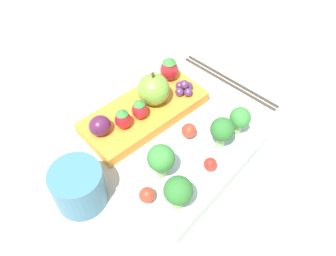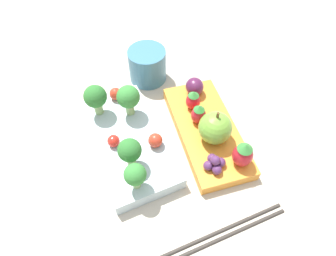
{
  "view_description": "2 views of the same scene",
  "coord_description": "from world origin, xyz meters",
  "px_view_note": "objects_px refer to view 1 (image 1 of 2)",
  "views": [
    {
      "loc": [
        0.26,
        0.29,
        0.5
      ],
      "look_at": [
        0.01,
        0.0,
        0.04
      ],
      "focal_mm": 40.0,
      "sensor_mm": 36.0,
      "label": 1
    },
    {
      "loc": [
        -0.29,
        0.09,
        0.44
      ],
      "look_at": [
        0.01,
        0.0,
        0.04
      ],
      "focal_mm": 32.0,
      "sensor_mm": 36.0,
      "label": 2
    }
  ],
  "objects_px": {
    "apple": "(153,89)",
    "broccoli_floret_2": "(161,159)",
    "cherry_tomato_2": "(189,131)",
    "cherry_tomato_1": "(210,164)",
    "plum": "(100,126)",
    "drinking_cup": "(80,188)",
    "bento_box_fruit": "(144,112)",
    "grape_cluster": "(184,88)",
    "strawberry_2": "(169,69)",
    "cherry_tomato_0": "(147,195)",
    "strawberry_0": "(123,119)",
    "chopsticks_pair": "(230,81)",
    "broccoli_floret_0": "(222,130)",
    "bento_box_savoury": "(195,166)",
    "strawberry_1": "(140,109)",
    "broccoli_floret_3": "(178,191)",
    "broccoli_floret_1": "(240,118)"
  },
  "relations": [
    {
      "from": "cherry_tomato_2",
      "to": "strawberry_1",
      "type": "relative_size",
      "value": 0.59
    },
    {
      "from": "strawberry_2",
      "to": "bento_box_savoury",
      "type": "bearing_deg",
      "value": 60.49
    },
    {
      "from": "cherry_tomato_0",
      "to": "grape_cluster",
      "type": "xyz_separation_m",
      "value": [
        -0.19,
        -0.13,
        -0.01
      ]
    },
    {
      "from": "broccoli_floret_3",
      "to": "strawberry_0",
      "type": "height_order",
      "value": "broccoli_floret_3"
    },
    {
      "from": "plum",
      "to": "broccoli_floret_1",
      "type": "bearing_deg",
      "value": 137.89
    },
    {
      "from": "broccoli_floret_1",
      "to": "broccoli_floret_3",
      "type": "distance_m",
      "value": 0.17
    },
    {
      "from": "strawberry_0",
      "to": "plum",
      "type": "relative_size",
      "value": 1.11
    },
    {
      "from": "broccoli_floret_2",
      "to": "apple",
      "type": "distance_m",
      "value": 0.16
    },
    {
      "from": "grape_cluster",
      "to": "cherry_tomato_2",
      "type": "bearing_deg",
      "value": 51.35
    },
    {
      "from": "cherry_tomato_2",
      "to": "strawberry_0",
      "type": "bearing_deg",
      "value": -53.47
    },
    {
      "from": "strawberry_0",
      "to": "grape_cluster",
      "type": "relative_size",
      "value": 1.09
    },
    {
      "from": "strawberry_1",
      "to": "grape_cluster",
      "type": "bearing_deg",
      "value": 176.3
    },
    {
      "from": "apple",
      "to": "broccoli_floret_2",
      "type": "bearing_deg",
      "value": 54.18
    },
    {
      "from": "strawberry_2",
      "to": "grape_cluster",
      "type": "relative_size",
      "value": 1.34
    },
    {
      "from": "broccoli_floret_3",
      "to": "broccoli_floret_1",
      "type": "bearing_deg",
      "value": -168.14
    },
    {
      "from": "cherry_tomato_1",
      "to": "plum",
      "type": "xyz_separation_m",
      "value": [
        0.08,
        -0.17,
        0.0
      ]
    },
    {
      "from": "grape_cluster",
      "to": "cherry_tomato_0",
      "type": "bearing_deg",
      "value": 33.71
    },
    {
      "from": "cherry_tomato_1",
      "to": "strawberry_0",
      "type": "bearing_deg",
      "value": -73.46
    },
    {
      "from": "strawberry_1",
      "to": "plum",
      "type": "xyz_separation_m",
      "value": [
        0.07,
        -0.02,
        -0.0
      ]
    },
    {
      "from": "strawberry_1",
      "to": "drinking_cup",
      "type": "xyz_separation_m",
      "value": [
        0.16,
        0.06,
        -0.01
      ]
    },
    {
      "from": "broccoli_floret_1",
      "to": "plum",
      "type": "height_order",
      "value": "broccoli_floret_1"
    },
    {
      "from": "strawberry_0",
      "to": "grape_cluster",
      "type": "xyz_separation_m",
      "value": [
        -0.13,
        0.01,
        -0.01
      ]
    },
    {
      "from": "bento_box_fruit",
      "to": "apple",
      "type": "height_order",
      "value": "apple"
    },
    {
      "from": "apple",
      "to": "drinking_cup",
      "type": "distance_m",
      "value": 0.21
    },
    {
      "from": "broccoli_floret_2",
      "to": "cherry_tomato_2",
      "type": "xyz_separation_m",
      "value": [
        -0.08,
        -0.03,
        -0.03
      ]
    },
    {
      "from": "bento_box_fruit",
      "to": "cherry_tomato_1",
      "type": "height_order",
      "value": "cherry_tomato_1"
    },
    {
      "from": "broccoli_floret_0",
      "to": "strawberry_2",
      "type": "xyz_separation_m",
      "value": [
        -0.04,
        -0.17,
        -0.02
      ]
    },
    {
      "from": "grape_cluster",
      "to": "strawberry_2",
      "type": "bearing_deg",
      "value": -94.94
    },
    {
      "from": "bento_box_fruit",
      "to": "apple",
      "type": "xyz_separation_m",
      "value": [
        -0.02,
        -0.0,
        0.04
      ]
    },
    {
      "from": "bento_box_savoury",
      "to": "broccoli_floret_2",
      "type": "relative_size",
      "value": 3.89
    },
    {
      "from": "drinking_cup",
      "to": "bento_box_savoury",
      "type": "bearing_deg",
      "value": 155.83
    },
    {
      "from": "broccoli_floret_2",
      "to": "drinking_cup",
      "type": "xyz_separation_m",
      "value": [
        0.11,
        -0.06,
        -0.03
      ]
    },
    {
      "from": "broccoli_floret_0",
      "to": "chopsticks_pair",
      "type": "bearing_deg",
      "value": -143.71
    },
    {
      "from": "cherry_tomato_1",
      "to": "drinking_cup",
      "type": "distance_m",
      "value": 0.19
    },
    {
      "from": "cherry_tomato_2",
      "to": "plum",
      "type": "xyz_separation_m",
      "value": [
        0.1,
        -0.1,
        -0.0
      ]
    },
    {
      "from": "cherry_tomato_0",
      "to": "grape_cluster",
      "type": "bearing_deg",
      "value": -146.29
    },
    {
      "from": "cherry_tomato_1",
      "to": "drinking_cup",
      "type": "relative_size",
      "value": 0.27
    },
    {
      "from": "broccoli_floret_0",
      "to": "drinking_cup",
      "type": "relative_size",
      "value": 0.75
    },
    {
      "from": "chopsticks_pair",
      "to": "bento_box_fruit",
      "type": "bearing_deg",
      "value": -13.2
    },
    {
      "from": "bento_box_fruit",
      "to": "chopsticks_pair",
      "type": "height_order",
      "value": "bento_box_fruit"
    },
    {
      "from": "grape_cluster",
      "to": "chopsticks_pair",
      "type": "relative_size",
      "value": 0.18
    },
    {
      "from": "bento_box_savoury",
      "to": "broccoli_floret_0",
      "type": "bearing_deg",
      "value": 177.05
    },
    {
      "from": "bento_box_fruit",
      "to": "cherry_tomato_0",
      "type": "relative_size",
      "value": 9.71
    },
    {
      "from": "broccoli_floret_0",
      "to": "cherry_tomato_0",
      "type": "distance_m",
      "value": 0.15
    },
    {
      "from": "cherry_tomato_0",
      "to": "strawberry_0",
      "type": "height_order",
      "value": "strawberry_0"
    },
    {
      "from": "broccoli_floret_2",
      "to": "chopsticks_pair",
      "type": "bearing_deg",
      "value": -161.31
    },
    {
      "from": "broccoli_floret_0",
      "to": "cherry_tomato_0",
      "type": "height_order",
      "value": "broccoli_floret_0"
    },
    {
      "from": "broccoli_floret_2",
      "to": "drinking_cup",
      "type": "bearing_deg",
      "value": -27.35
    },
    {
      "from": "cherry_tomato_0",
      "to": "chopsticks_pair",
      "type": "height_order",
      "value": "cherry_tomato_0"
    },
    {
      "from": "bento_box_savoury",
      "to": "chopsticks_pair",
      "type": "relative_size",
      "value": 1.14
    }
  ]
}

